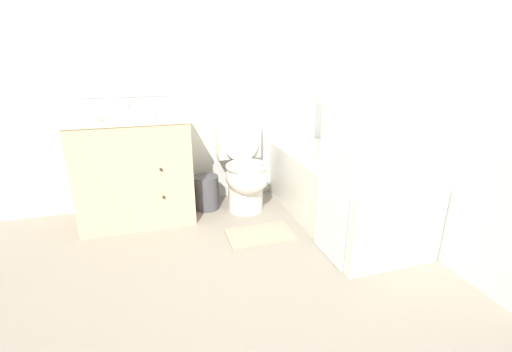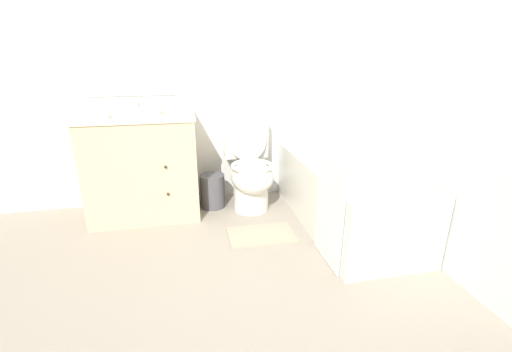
{
  "view_description": "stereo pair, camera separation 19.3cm",
  "coord_description": "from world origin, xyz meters",
  "px_view_note": "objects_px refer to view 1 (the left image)",
  "views": [
    {
      "loc": [
        -0.57,
        -1.4,
        1.34
      ],
      "look_at": [
        0.09,
        0.78,
        0.53
      ],
      "focal_mm": 24.0,
      "sensor_mm": 36.0,
      "label": 1
    },
    {
      "loc": [
        -0.39,
        -1.45,
        1.34
      ],
      "look_at": [
        0.09,
        0.78,
        0.53
      ],
      "focal_mm": 24.0,
      "sensor_mm": 36.0,
      "label": 2
    }
  ],
  "objects_px": {
    "bathtub": "(338,190)",
    "bath_mat": "(260,235)",
    "soap_dispenser": "(173,104)",
    "vanity_cabinet": "(135,168)",
    "sink_faucet": "(129,109)",
    "tissue_box": "(146,110)",
    "toilet": "(244,169)",
    "wastebasket": "(206,192)",
    "hand_towel_folded": "(83,117)",
    "bath_towel_folded": "(364,173)"
  },
  "relations": [
    {
      "from": "bathtub",
      "to": "bath_mat",
      "type": "height_order",
      "value": "bathtub"
    },
    {
      "from": "soap_dispenser",
      "to": "bathtub",
      "type": "bearing_deg",
      "value": -22.7
    },
    {
      "from": "vanity_cabinet",
      "to": "soap_dispenser",
      "type": "bearing_deg",
      "value": 2.78
    },
    {
      "from": "vanity_cabinet",
      "to": "sink_faucet",
      "type": "distance_m",
      "value": 0.5
    },
    {
      "from": "tissue_box",
      "to": "soap_dispenser",
      "type": "bearing_deg",
      "value": 6.15
    },
    {
      "from": "toilet",
      "to": "bathtub",
      "type": "relative_size",
      "value": 0.54
    },
    {
      "from": "vanity_cabinet",
      "to": "wastebasket",
      "type": "distance_m",
      "value": 0.65
    },
    {
      "from": "hand_towel_folded",
      "to": "soap_dispenser",
      "type": "bearing_deg",
      "value": 14.14
    },
    {
      "from": "tissue_box",
      "to": "bathtub",
      "type": "bearing_deg",
      "value": -18.86
    },
    {
      "from": "sink_faucet",
      "to": "bathtub",
      "type": "xyz_separation_m",
      "value": [
        1.61,
        -0.69,
        -0.65
      ]
    },
    {
      "from": "soap_dispenser",
      "to": "bath_mat",
      "type": "distance_m",
      "value": 1.26
    },
    {
      "from": "bathtub",
      "to": "tissue_box",
      "type": "relative_size",
      "value": 10.54
    },
    {
      "from": "tissue_box",
      "to": "soap_dispenser",
      "type": "relative_size",
      "value": 0.85
    },
    {
      "from": "wastebasket",
      "to": "soap_dispenser",
      "type": "bearing_deg",
      "value": -176.92
    },
    {
      "from": "bathtub",
      "to": "wastebasket",
      "type": "height_order",
      "value": "bathtub"
    },
    {
      "from": "hand_towel_folded",
      "to": "wastebasket",
      "type": "bearing_deg",
      "value": 11.28
    },
    {
      "from": "vanity_cabinet",
      "to": "soap_dispenser",
      "type": "distance_m",
      "value": 0.62
    },
    {
      "from": "vanity_cabinet",
      "to": "bathtub",
      "type": "xyz_separation_m",
      "value": [
        1.61,
        -0.51,
        -0.18
      ]
    },
    {
      "from": "soap_dispenser",
      "to": "toilet",
      "type": "bearing_deg",
      "value": -6.89
    },
    {
      "from": "toilet",
      "to": "bath_mat",
      "type": "height_order",
      "value": "toilet"
    },
    {
      "from": "wastebasket",
      "to": "soap_dispenser",
      "type": "xyz_separation_m",
      "value": [
        -0.23,
        -0.01,
        0.81
      ]
    },
    {
      "from": "bath_mat",
      "to": "vanity_cabinet",
      "type": "bearing_deg",
      "value": 146.06
    },
    {
      "from": "toilet",
      "to": "bathtub",
      "type": "height_order",
      "value": "toilet"
    },
    {
      "from": "sink_faucet",
      "to": "bath_towel_folded",
      "type": "xyz_separation_m",
      "value": [
        1.54,
        -1.12,
        -0.35
      ]
    },
    {
      "from": "sink_faucet",
      "to": "bathtub",
      "type": "relative_size",
      "value": 0.09
    },
    {
      "from": "hand_towel_folded",
      "to": "bath_mat",
      "type": "xyz_separation_m",
      "value": [
        1.2,
        -0.46,
        -0.91
      ]
    },
    {
      "from": "vanity_cabinet",
      "to": "wastebasket",
      "type": "relative_size",
      "value": 2.93
    },
    {
      "from": "soap_dispenser",
      "to": "tissue_box",
      "type": "bearing_deg",
      "value": -173.85
    },
    {
      "from": "soap_dispenser",
      "to": "bath_mat",
      "type": "height_order",
      "value": "soap_dispenser"
    },
    {
      "from": "hand_towel_folded",
      "to": "bath_mat",
      "type": "distance_m",
      "value": 1.57
    },
    {
      "from": "wastebasket",
      "to": "tissue_box",
      "type": "distance_m",
      "value": 0.89
    },
    {
      "from": "hand_towel_folded",
      "to": "bath_towel_folded",
      "type": "bearing_deg",
      "value": -23.27
    },
    {
      "from": "bathtub",
      "to": "wastebasket",
      "type": "distance_m",
      "value": 1.17
    },
    {
      "from": "soap_dispenser",
      "to": "bath_towel_folded",
      "type": "relative_size",
      "value": 0.49
    },
    {
      "from": "vanity_cabinet",
      "to": "wastebasket",
      "type": "height_order",
      "value": "vanity_cabinet"
    },
    {
      "from": "bathtub",
      "to": "tissue_box",
      "type": "xyz_separation_m",
      "value": [
        -1.48,
        0.51,
        0.66
      ]
    },
    {
      "from": "toilet",
      "to": "wastebasket",
      "type": "bearing_deg",
      "value": 166.35
    },
    {
      "from": "sink_faucet",
      "to": "toilet",
      "type": "distance_m",
      "value": 1.09
    },
    {
      "from": "sink_faucet",
      "to": "wastebasket",
      "type": "bearing_deg",
      "value": -14.16
    },
    {
      "from": "hand_towel_folded",
      "to": "bath_towel_folded",
      "type": "height_order",
      "value": "hand_towel_folded"
    },
    {
      "from": "toilet",
      "to": "bathtub",
      "type": "distance_m",
      "value": 0.84
    },
    {
      "from": "toilet",
      "to": "wastebasket",
      "type": "xyz_separation_m",
      "value": [
        -0.34,
        0.08,
        -0.22
      ]
    },
    {
      "from": "sink_faucet",
      "to": "bath_towel_folded",
      "type": "bearing_deg",
      "value": -35.89
    },
    {
      "from": "wastebasket",
      "to": "hand_towel_folded",
      "type": "distance_m",
      "value": 1.18
    },
    {
      "from": "vanity_cabinet",
      "to": "soap_dispenser",
      "type": "relative_size",
      "value": 5.18
    },
    {
      "from": "tissue_box",
      "to": "soap_dispenser",
      "type": "distance_m",
      "value": 0.22
    },
    {
      "from": "sink_faucet",
      "to": "hand_towel_folded",
      "type": "distance_m",
      "value": 0.44
    },
    {
      "from": "wastebasket",
      "to": "bath_mat",
      "type": "height_order",
      "value": "wastebasket"
    },
    {
      "from": "bathtub",
      "to": "wastebasket",
      "type": "bearing_deg",
      "value": 152.28
    },
    {
      "from": "bath_mat",
      "to": "bathtub",
      "type": "bearing_deg",
      "value": 7.34
    }
  ]
}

